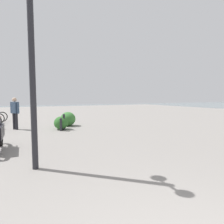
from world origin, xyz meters
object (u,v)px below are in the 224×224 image
bollard_near (61,124)px  lamppost (31,45)px  bollard_mid (64,121)px  pedestrian (15,111)px

bollard_near → lamppost: bearing=162.6°
bollard_mid → pedestrian: bearing=61.6°
lamppost → bollard_near: bearing=-17.4°
pedestrian → bollard_mid: bearing=-118.4°
pedestrian → bollard_near: 2.69m
bollard_mid → lamppost: bearing=161.3°
bollard_near → bollard_mid: 0.36m
lamppost → bollard_near: size_ratio=6.60×
lamppost → bollard_mid: lamppost is taller
bollard_near → bollard_mid: size_ratio=0.79×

